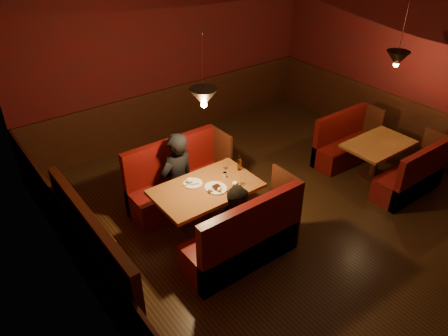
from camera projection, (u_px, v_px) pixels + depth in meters
room at (292, 166)px, 5.75m from camera, size 6.02×7.02×2.92m
main_table at (207, 197)px, 5.94m from camera, size 1.42×0.86×0.99m
main_bench_far at (178, 185)px, 6.63m from camera, size 1.56×0.56×1.06m
main_bench_near at (245, 242)px, 5.54m from camera, size 1.56×0.56×1.06m
second_table at (377, 152)px, 7.20m from camera, size 1.14×0.73×0.65m
second_bench_far at (344, 145)px, 7.78m from camera, size 1.26×0.47×0.90m
second_bench_near at (412, 179)px, 6.85m from camera, size 1.26×0.47×0.90m
diner_a at (176, 163)px, 6.24m from camera, size 0.66×0.49×1.65m
diner_b at (240, 214)px, 5.41m from camera, size 0.83×0.72×1.45m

